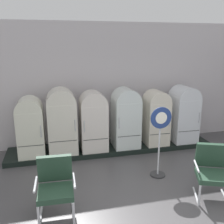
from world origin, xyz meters
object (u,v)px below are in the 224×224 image
object	(u,v)px
refrigerator_2	(93,119)
sign_stand	(159,143)
armchair_right	(212,169)
refrigerator_3	(126,116)
refrigerator_5	(183,112)
armchair_left	(55,184)
refrigerator_4	(156,116)
refrigerator_0	(30,125)
refrigerator_1	(62,119)

from	to	relation	value
refrigerator_2	sign_stand	xyz separation A→B (m)	(1.14, -1.44, -0.18)
armchair_right	refrigerator_3	bearing A→B (deg)	111.54
refrigerator_2	refrigerator_3	size ratio (longest dim) A/B	0.98
refrigerator_3	armchair_right	xyz separation A→B (m)	(0.93, -2.37, -0.40)
refrigerator_5	armchair_left	distance (m)	4.16
refrigerator_4	armchair_right	bearing A→B (deg)	-87.41
refrigerator_2	refrigerator_4	distance (m)	1.67
armchair_right	sign_stand	world-z (taller)	sign_stand
refrigerator_0	refrigerator_1	size ratio (longest dim) A/B	0.89
refrigerator_3	armchair_right	bearing A→B (deg)	-68.46
refrigerator_3	refrigerator_5	xyz separation A→B (m)	(1.64, 0.03, -0.01)
refrigerator_3	refrigerator_4	bearing A→B (deg)	-0.81
armchair_left	sign_stand	size ratio (longest dim) A/B	0.65
refrigerator_3	refrigerator_4	xyz separation A→B (m)	(0.83, -0.01, -0.04)
refrigerator_0	sign_stand	xyz separation A→B (m)	(2.64, -1.46, -0.13)
refrigerator_1	refrigerator_2	bearing A→B (deg)	-2.54
refrigerator_0	refrigerator_2	world-z (taller)	refrigerator_2
refrigerator_0	refrigerator_3	size ratio (longest dim) A/B	0.92
refrigerator_2	sign_stand	distance (m)	1.84
refrigerator_1	refrigerator_5	distance (m)	3.25
refrigerator_2	refrigerator_5	distance (m)	2.49
refrigerator_2	armchair_right	distance (m)	2.96
armchair_left	sign_stand	bearing A→B (deg)	19.38
refrigerator_4	sign_stand	size ratio (longest dim) A/B	0.95
armchair_right	refrigerator_2	bearing A→B (deg)	127.28
refrigerator_0	refrigerator_3	world-z (taller)	refrigerator_3
refrigerator_2	armchair_right	xyz separation A→B (m)	(1.78, -2.34, -0.38)
refrigerator_4	refrigerator_0	bearing A→B (deg)	179.83
refrigerator_3	armchair_left	world-z (taller)	refrigerator_3
refrigerator_0	refrigerator_1	xyz separation A→B (m)	(0.74, 0.01, 0.09)
refrigerator_3	sign_stand	size ratio (longest dim) A/B	1.01
refrigerator_0	refrigerator_2	distance (m)	1.50
refrigerator_0	sign_stand	size ratio (longest dim) A/B	0.94
refrigerator_1	refrigerator_4	world-z (taller)	refrigerator_1
refrigerator_4	refrigerator_5	bearing A→B (deg)	2.76
armchair_right	armchair_left	bearing A→B (deg)	176.94
refrigerator_1	sign_stand	xyz separation A→B (m)	(1.90, -1.47, -0.23)
refrigerator_1	armchair_left	world-z (taller)	refrigerator_1
refrigerator_5	armchair_right	distance (m)	2.52
sign_stand	armchair_left	bearing A→B (deg)	-160.62
refrigerator_1	refrigerator_2	distance (m)	0.77
refrigerator_5	sign_stand	xyz separation A→B (m)	(-1.35, -1.49, -0.19)
armchair_right	sign_stand	bearing A→B (deg)	125.53
refrigerator_0	refrigerator_1	bearing A→B (deg)	0.59
refrigerator_3	sign_stand	xyz separation A→B (m)	(0.29, -1.47, -0.20)
refrigerator_5	refrigerator_1	bearing A→B (deg)	-179.61
refrigerator_1	armchair_right	bearing A→B (deg)	-43.00
armchair_left	sign_stand	world-z (taller)	sign_stand
refrigerator_4	armchair_left	bearing A→B (deg)	-140.46
refrigerator_2	refrigerator_3	distance (m)	0.85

